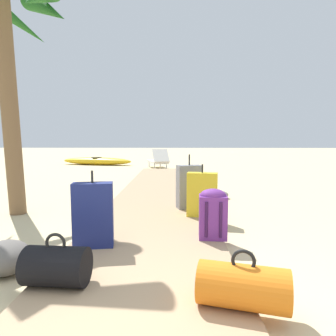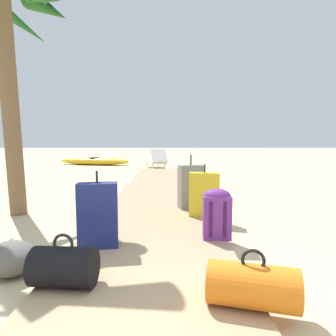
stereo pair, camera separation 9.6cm
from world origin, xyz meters
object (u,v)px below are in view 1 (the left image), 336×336
object	(u,v)px
kayak	(97,161)
duffel_bag_orange	(243,286)
suitcase_grey	(189,187)
lounge_chair	(158,160)
duffel_bag_black	(56,266)
suitcase_yellow	(202,195)
suitcase_navy	(93,215)
backpack_purple	(213,212)
palm_tree_near_left	(4,17)

from	to	relation	value
kayak	duffel_bag_orange	bearing A→B (deg)	-70.79
duffel_bag_orange	suitcase_grey	distance (m)	2.90
lounge_chair	kayak	xyz separation A→B (m)	(-2.87, 1.53, -0.16)
duffel_bag_black	suitcase_yellow	bearing A→B (deg)	57.50
suitcase_navy	suitcase_yellow	bearing A→B (deg)	44.70
suitcase_grey	duffel_bag_orange	bearing A→B (deg)	-85.60
backpack_purple	lounge_chair	world-z (taller)	lounge_chair
suitcase_yellow	palm_tree_near_left	xyz separation A→B (m)	(-2.96, 0.31, 2.63)
suitcase_yellow	lounge_chair	bearing A→B (deg)	97.95
lounge_chair	suitcase_yellow	bearing A→B (deg)	-82.05
backpack_purple	kayak	xyz separation A→B (m)	(-3.95, 9.99, -0.21)
suitcase_navy	duffel_bag_black	size ratio (longest dim) A/B	1.62
suitcase_grey	lounge_chair	size ratio (longest dim) A/B	0.54
suitcase_grey	suitcase_yellow	world-z (taller)	suitcase_grey
suitcase_navy	duffel_bag_black	distance (m)	0.86
duffel_bag_black	lounge_chair	world-z (taller)	lounge_chair
suitcase_grey	lounge_chair	bearing A→B (deg)	97.20
duffel_bag_orange	kayak	bearing A→B (deg)	109.21
suitcase_navy	palm_tree_near_left	world-z (taller)	palm_tree_near_left
duffel_bag_black	lounge_chair	bearing A→B (deg)	88.32
suitcase_yellow	lounge_chair	world-z (taller)	suitcase_yellow
suitcase_navy	suitcase_grey	world-z (taller)	suitcase_grey
suitcase_navy	suitcase_yellow	xyz separation A→B (m)	(1.26, 1.25, -0.02)
duffel_bag_orange	backpack_purple	world-z (taller)	backpack_purple
duffel_bag_orange	backpack_purple	distance (m)	1.42
backpack_purple	lounge_chair	bearing A→B (deg)	97.29
backpack_purple	suitcase_grey	size ratio (longest dim) A/B	0.65
suitcase_grey	suitcase_yellow	size ratio (longest dim) A/B	1.15
palm_tree_near_left	suitcase_grey	bearing A→B (deg)	4.35
suitcase_navy	duffel_bag_black	world-z (taller)	suitcase_navy
duffel_bag_black	suitcase_grey	size ratio (longest dim) A/B	0.57
suitcase_navy	suitcase_grey	distance (m)	2.08
suitcase_yellow	palm_tree_near_left	bearing A→B (deg)	174.10
duffel_bag_orange	suitcase_grey	world-z (taller)	suitcase_grey
suitcase_navy	lounge_chair	bearing A→B (deg)	88.59
suitcase_grey	palm_tree_near_left	xyz separation A→B (m)	(-2.79, -0.21, 2.60)
suitcase_grey	lounge_chair	xyz separation A→B (m)	(-0.88, 6.99, -0.11)
suitcase_navy	lounge_chair	size ratio (longest dim) A/B	0.49
suitcase_yellow	duffel_bag_black	bearing A→B (deg)	-122.50
backpack_purple	kayak	bearing A→B (deg)	111.58
backpack_purple	kayak	size ratio (longest dim) A/B	0.17
suitcase_navy	backpack_purple	xyz separation A→B (m)	(1.30, 0.29, -0.04)
palm_tree_near_left	kayak	xyz separation A→B (m)	(-0.96, 8.73, -2.86)
lounge_chair	suitcase_navy	bearing A→B (deg)	-91.41
suitcase_navy	duffel_bag_orange	xyz separation A→B (m)	(1.32, -1.12, -0.19)
duffel_bag_orange	backpack_purple	bearing A→B (deg)	90.90
kayak	lounge_chair	bearing A→B (deg)	-28.01
duffel_bag_black	suitcase_yellow	xyz separation A→B (m)	(1.33, 2.09, 0.17)
palm_tree_near_left	lounge_chair	size ratio (longest dim) A/B	2.38
kayak	suitcase_grey	bearing A→B (deg)	-66.23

